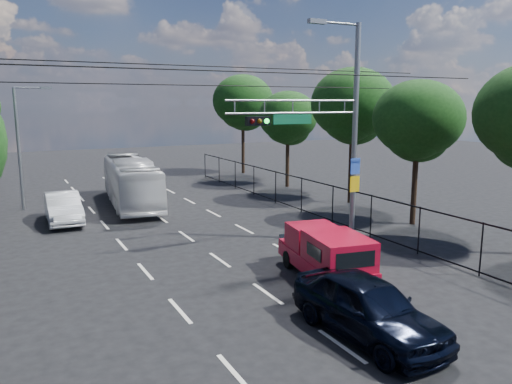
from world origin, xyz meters
TOP-DOWN VIEW (x-y plane):
  - ground at (0.00, 0.00)m, footprint 120.00×120.00m
  - lane_markings at (-0.00, 14.00)m, footprint 6.12×38.00m
  - signal_mast at (5.28, 7.99)m, footprint 6.43×0.39m
  - streetlight_left at (-6.33, 22.00)m, footprint 2.09×0.22m
  - utility_wires at (0.00, 8.83)m, footprint 22.00×5.04m
  - fence_right at (7.60, 12.17)m, footprint 0.06×34.03m
  - tree_right_b at (11.22, 9.02)m, footprint 4.50×4.50m
  - tree_right_c at (11.82, 15.02)m, footprint 5.10×5.10m
  - tree_right_d at (11.42, 22.02)m, footprint 4.32×4.32m
  - tree_right_e at (11.62, 30.02)m, footprint 5.28×5.28m
  - red_pickup at (2.49, 4.30)m, footprint 2.53×5.09m
  - navy_hatchback at (0.93, 0.14)m, footprint 2.18×4.94m
  - white_bus at (-0.51, 20.53)m, footprint 3.47×10.42m
  - white_van at (-4.77, 17.58)m, footprint 1.72×4.71m

SIDE VIEW (x-z plane):
  - ground at x=0.00m, z-range 0.00..0.00m
  - lane_markings at x=0.00m, z-range 0.00..0.01m
  - white_van at x=-4.77m, z-range 0.00..1.54m
  - navy_hatchback at x=0.93m, z-range 0.00..1.65m
  - red_pickup at x=2.49m, z-range 0.06..1.88m
  - fence_right at x=7.60m, z-range 0.03..2.03m
  - white_bus at x=-0.51m, z-range 0.00..2.85m
  - streetlight_left at x=-6.33m, z-range 0.40..7.48m
  - tree_right_d at x=11.42m, z-range 1.34..8.36m
  - tree_right_b at x=11.22m, z-range 1.40..8.71m
  - signal_mast at x=5.28m, z-range 0.49..9.99m
  - tree_right_c at x=11.82m, z-range 1.59..9.88m
  - tree_right_e at x=11.62m, z-range 1.65..10.23m
  - utility_wires at x=0.00m, z-range 6.86..7.60m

